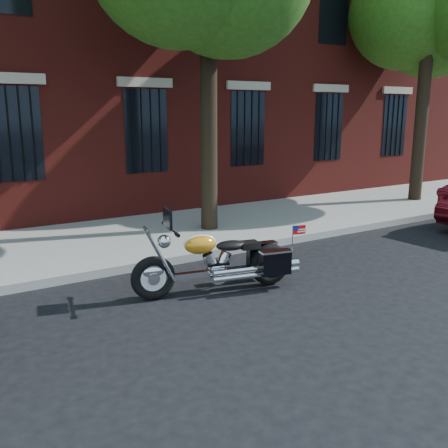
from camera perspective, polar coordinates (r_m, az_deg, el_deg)
ground at (r=8.51m, az=5.36°, el=-5.67°), size 120.00×120.00×0.00m
curb at (r=9.57m, az=0.35°, el=-3.04°), size 40.00×0.16×0.15m
sidewalk at (r=11.15m, az=-4.83°, el=-0.79°), size 40.00×3.60×0.15m
building at (r=17.49m, az=-16.43°, el=23.24°), size 26.00×10.08×12.00m
motorcycle at (r=7.55m, az=-0.18°, el=-4.45°), size 2.54×1.08×1.33m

